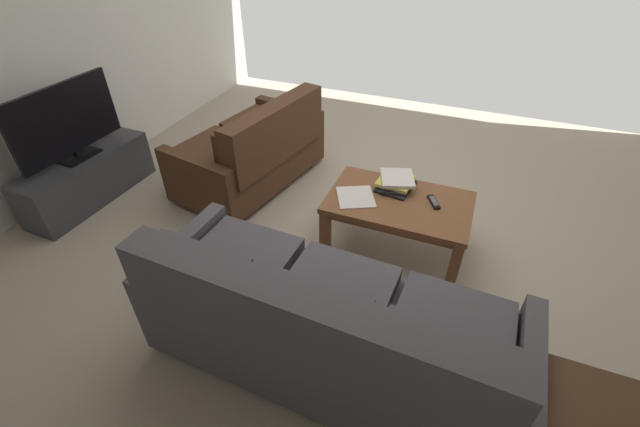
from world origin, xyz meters
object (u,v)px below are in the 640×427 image
object	(u,v)px
sofa_main	(325,328)
book_stack	(396,182)
loose_magazine	(356,197)
end_table	(579,423)
coffee_table	(398,208)
loveseat_near	(254,150)
flat_tv	(65,122)
tv_stand	(88,178)
tv_remote	(434,202)

from	to	relation	value
sofa_main	book_stack	xyz separation A→B (m)	(-0.05, -1.34, 0.12)
book_stack	loose_magazine	bearing A→B (deg)	46.12
loose_magazine	end_table	bearing A→B (deg)	112.31
loose_magazine	coffee_table	bearing A→B (deg)	169.13
loveseat_near	coffee_table	size ratio (longest dim) A/B	1.48
sofa_main	flat_tv	xyz separation A→B (m)	(2.58, -0.84, 0.37)
flat_tv	loose_magazine	size ratio (longest dim) A/B	3.49
book_stack	sofa_main	bearing A→B (deg)	88.01
sofa_main	tv_stand	size ratio (longest dim) A/B	1.72
sofa_main	coffee_table	xyz separation A→B (m)	(-0.12, -1.18, 0.00)
loveseat_near	tv_stand	distance (m)	1.48
loveseat_near	sofa_main	bearing A→B (deg)	129.30
loveseat_near	loose_magazine	bearing A→B (deg)	155.55
coffee_table	loose_magazine	distance (m)	0.32
coffee_table	loveseat_near	bearing A→B (deg)	-16.73
tv_stand	book_stack	size ratio (longest dim) A/B	3.63
sofa_main	flat_tv	size ratio (longest dim) A/B	2.13
coffee_table	tv_remote	bearing A→B (deg)	-166.81
loose_magazine	sofa_main	bearing A→B (deg)	73.41
loose_magazine	book_stack	bearing A→B (deg)	-160.15
coffee_table	tv_stand	xyz separation A→B (m)	(2.70, 0.34, -0.17)
sofa_main	loveseat_near	bearing A→B (deg)	-50.70
end_table	book_stack	world-z (taller)	book_stack
tv_stand	loose_magazine	xyz separation A→B (m)	(-2.39, -0.25, 0.25)
coffee_table	book_stack	bearing A→B (deg)	-66.46
tv_remote	book_stack	bearing A→B (deg)	-19.13
flat_tv	loose_magazine	distance (m)	2.42
book_stack	tv_remote	xyz separation A→B (m)	(-0.30, 0.10, -0.03)
tv_stand	loose_magazine	bearing A→B (deg)	-173.93
loveseat_near	tv_remote	size ratio (longest dim) A/B	9.35
end_table	flat_tv	world-z (taller)	flat_tv
tv_stand	flat_tv	bearing A→B (deg)	111.87
sofa_main	tv_remote	world-z (taller)	sofa_main
sofa_main	loose_magazine	bearing A→B (deg)	-80.32
loveseat_near	tv_stand	bearing A→B (deg)	31.41
loveseat_near	book_stack	xyz separation A→B (m)	(-1.37, 0.27, 0.15)
book_stack	flat_tv	bearing A→B (deg)	10.75
loveseat_near	flat_tv	size ratio (longest dim) A/B	1.57
loveseat_near	end_table	bearing A→B (deg)	145.48
book_stack	loose_magazine	distance (m)	0.34
tv_remote	end_table	bearing A→B (deg)	121.60
loveseat_near	tv_stand	xyz separation A→B (m)	(1.26, 0.77, -0.14)
coffee_table	tv_remote	xyz separation A→B (m)	(-0.23, -0.05, 0.08)
end_table	tv_remote	size ratio (longest dim) A/B	3.32
flat_tv	loose_magazine	bearing A→B (deg)	-173.90
end_table	flat_tv	distance (m)	3.88
sofa_main	tv_stand	xyz separation A→B (m)	(2.58, -0.84, -0.17)
tv_stand	flat_tv	distance (m)	0.54
sofa_main	loveseat_near	size ratio (longest dim) A/B	1.36
end_table	coffee_table	bearing A→B (deg)	-50.54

